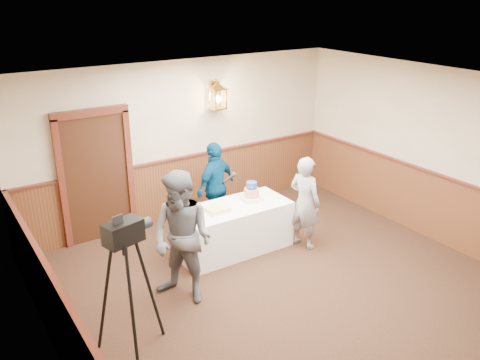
% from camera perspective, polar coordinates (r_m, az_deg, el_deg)
% --- Properties ---
extents(ground, '(7.00, 7.00, 0.00)m').
position_cam_1_polar(ground, '(6.88, 7.96, -14.12)').
color(ground, black).
rests_on(ground, ground).
extents(room_shell, '(6.02, 7.02, 2.81)m').
position_cam_1_polar(room_shell, '(6.42, 5.64, -1.19)').
color(room_shell, tan).
rests_on(room_shell, ground).
extents(display_table, '(1.80, 0.80, 0.75)m').
position_cam_1_polar(display_table, '(8.00, -0.78, -5.42)').
color(display_table, white).
rests_on(display_table, ground).
extents(tiered_cake, '(0.33, 0.33, 0.30)m').
position_cam_1_polar(tiered_cake, '(8.02, 1.31, -1.47)').
color(tiered_cake, '#FCF0C0').
rests_on(tiered_cake, display_table).
extents(sheet_cake_yellow, '(0.33, 0.26, 0.07)m').
position_cam_1_polar(sheet_cake_yellow, '(7.65, -2.53, -3.34)').
color(sheet_cake_yellow, '#E5C288').
rests_on(sheet_cake_yellow, display_table).
extents(sheet_cake_green, '(0.37, 0.33, 0.07)m').
position_cam_1_polar(sheet_cake_green, '(7.59, -5.84, -3.64)').
color(sheet_cake_green, '#AFEBA6').
rests_on(sheet_cake_green, display_table).
extents(interviewer, '(1.60, 1.09, 1.80)m').
position_cam_1_polar(interviewer, '(6.60, -6.49, -6.53)').
color(interviewer, slate).
rests_on(interviewer, ground).
extents(baker, '(0.49, 0.62, 1.51)m').
position_cam_1_polar(baker, '(8.03, 7.29, -2.51)').
color(baker, gray).
rests_on(baker, ground).
extents(assistant_p, '(0.98, 0.68, 1.55)m').
position_cam_1_polar(assistant_p, '(8.55, -2.73, -0.71)').
color(assistant_p, navy).
rests_on(assistant_p, ground).
extents(tv_camera_rig, '(0.65, 0.61, 1.66)m').
position_cam_1_polar(tv_camera_rig, '(5.84, -12.33, -12.72)').
color(tv_camera_rig, black).
rests_on(tv_camera_rig, ground).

